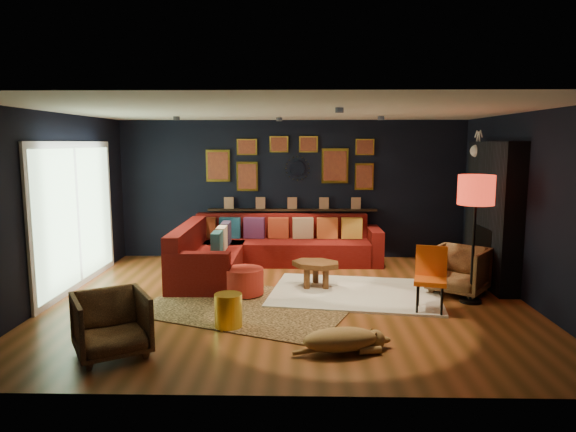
{
  "coord_description": "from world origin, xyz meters",
  "views": [
    {
      "loc": [
        0.13,
        -6.94,
        2.19
      ],
      "look_at": [
        -0.03,
        0.3,
        1.14
      ],
      "focal_mm": 32.0,
      "sensor_mm": 36.0,
      "label": 1
    }
  ],
  "objects_px": {
    "gold_stool": "(228,311)",
    "floor_lamp": "(476,195)",
    "coffee_table": "(316,267)",
    "pouf": "(244,281)",
    "orange_chair": "(431,274)",
    "armchair_right": "(459,268)",
    "sectional": "(256,250)",
    "armchair_left": "(111,321)",
    "dog": "(340,335)"
  },
  "relations": [
    {
      "from": "gold_stool",
      "to": "floor_lamp",
      "type": "distance_m",
      "value": 3.61
    },
    {
      "from": "coffee_table",
      "to": "pouf",
      "type": "relative_size",
      "value": 1.6
    },
    {
      "from": "orange_chair",
      "to": "armchair_right",
      "type": "bearing_deg",
      "value": 67.79
    },
    {
      "from": "sectional",
      "to": "armchair_right",
      "type": "distance_m",
      "value": 3.39
    },
    {
      "from": "floor_lamp",
      "to": "sectional",
      "type": "bearing_deg",
      "value": 149.17
    },
    {
      "from": "coffee_table",
      "to": "armchair_right",
      "type": "bearing_deg",
      "value": -6.58
    },
    {
      "from": "pouf",
      "to": "armchair_left",
      "type": "relative_size",
      "value": 0.77
    },
    {
      "from": "pouf",
      "to": "armchair_left",
      "type": "bearing_deg",
      "value": -118.39
    },
    {
      "from": "sectional",
      "to": "armchair_left",
      "type": "xyz_separation_m",
      "value": [
        -1.19,
        -3.73,
        0.04
      ]
    },
    {
      "from": "gold_stool",
      "to": "orange_chair",
      "type": "height_order",
      "value": "orange_chair"
    },
    {
      "from": "sectional",
      "to": "armchair_left",
      "type": "relative_size",
      "value": 4.7
    },
    {
      "from": "floor_lamp",
      "to": "coffee_table",
      "type": "bearing_deg",
      "value": 162.88
    },
    {
      "from": "coffee_table",
      "to": "armchair_right",
      "type": "xyz_separation_m",
      "value": [
        2.06,
        -0.24,
        0.05
      ]
    },
    {
      "from": "orange_chair",
      "to": "floor_lamp",
      "type": "xyz_separation_m",
      "value": [
        0.66,
        0.38,
        0.98
      ]
    },
    {
      "from": "armchair_left",
      "to": "orange_chair",
      "type": "bearing_deg",
      "value": -8.93
    },
    {
      "from": "floor_lamp",
      "to": "dog",
      "type": "xyz_separation_m",
      "value": [
        -1.93,
        -1.75,
        -1.3
      ]
    },
    {
      "from": "pouf",
      "to": "floor_lamp",
      "type": "bearing_deg",
      "value": -4.53
    },
    {
      "from": "coffee_table",
      "to": "gold_stool",
      "type": "height_order",
      "value": "gold_stool"
    },
    {
      "from": "coffee_table",
      "to": "gold_stool",
      "type": "xyz_separation_m",
      "value": [
        -1.09,
        -1.7,
        -0.13
      ]
    },
    {
      "from": "pouf",
      "to": "dog",
      "type": "distance_m",
      "value": 2.34
    },
    {
      "from": "pouf",
      "to": "dog",
      "type": "height_order",
      "value": "pouf"
    },
    {
      "from": "coffee_table",
      "to": "pouf",
      "type": "bearing_deg",
      "value": -159.01
    },
    {
      "from": "armchair_left",
      "to": "armchair_right",
      "type": "bearing_deg",
      "value": -2.92
    },
    {
      "from": "orange_chair",
      "to": "floor_lamp",
      "type": "relative_size",
      "value": 0.48
    },
    {
      "from": "gold_stool",
      "to": "floor_lamp",
      "type": "height_order",
      "value": "floor_lamp"
    },
    {
      "from": "pouf",
      "to": "dog",
      "type": "bearing_deg",
      "value": -58.59
    },
    {
      "from": "sectional",
      "to": "gold_stool",
      "type": "distance_m",
      "value": 2.91
    },
    {
      "from": "armchair_left",
      "to": "orange_chair",
      "type": "relative_size",
      "value": 0.85
    },
    {
      "from": "gold_stool",
      "to": "floor_lamp",
      "type": "relative_size",
      "value": 0.23
    },
    {
      "from": "armchair_left",
      "to": "dog",
      "type": "relative_size",
      "value": 0.66
    },
    {
      "from": "gold_stool",
      "to": "floor_lamp",
      "type": "bearing_deg",
      "value": 18.07
    },
    {
      "from": "gold_stool",
      "to": "pouf",
      "type": "bearing_deg",
      "value": 87.79
    },
    {
      "from": "armchair_left",
      "to": "floor_lamp",
      "type": "bearing_deg",
      "value": -7.66
    },
    {
      "from": "pouf",
      "to": "orange_chair",
      "type": "distance_m",
      "value": 2.59
    },
    {
      "from": "armchair_right",
      "to": "dog",
      "type": "height_order",
      "value": "armchair_right"
    },
    {
      "from": "sectional",
      "to": "armchair_right",
      "type": "relative_size",
      "value": 4.51
    },
    {
      "from": "dog",
      "to": "orange_chair",
      "type": "bearing_deg",
      "value": 35.73
    },
    {
      "from": "armchair_right",
      "to": "orange_chair",
      "type": "distance_m",
      "value": 1.01
    },
    {
      "from": "sectional",
      "to": "gold_stool",
      "type": "relative_size",
      "value": 8.3
    },
    {
      "from": "armchair_right",
      "to": "floor_lamp",
      "type": "height_order",
      "value": "floor_lamp"
    },
    {
      "from": "sectional",
      "to": "armchair_right",
      "type": "height_order",
      "value": "sectional"
    },
    {
      "from": "armchair_right",
      "to": "sectional",
      "type": "bearing_deg",
      "value": -168.66
    },
    {
      "from": "coffee_table",
      "to": "armchair_right",
      "type": "relative_size",
      "value": 1.18
    },
    {
      "from": "sectional",
      "to": "floor_lamp",
      "type": "relative_size",
      "value": 1.94
    },
    {
      "from": "sectional",
      "to": "armchair_right",
      "type": "xyz_separation_m",
      "value": [
        3.06,
        -1.45,
        0.06
      ]
    },
    {
      "from": "dog",
      "to": "floor_lamp",
      "type": "bearing_deg",
      "value": 30.82
    },
    {
      "from": "sectional",
      "to": "orange_chair",
      "type": "distance_m",
      "value": 3.33
    },
    {
      "from": "coffee_table",
      "to": "armchair_right",
      "type": "height_order",
      "value": "armchair_right"
    },
    {
      "from": "armchair_right",
      "to": "gold_stool",
      "type": "relative_size",
      "value": 1.84
    },
    {
      "from": "dog",
      "to": "armchair_right",
      "type": "bearing_deg",
      "value": 37.62
    }
  ]
}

